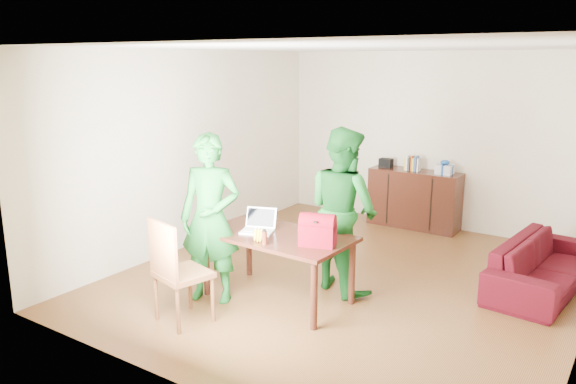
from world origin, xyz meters
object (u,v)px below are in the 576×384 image
Objects in this scene: laptop at (257,228)px; bottle at (264,237)px; table at (278,242)px; person_near at (210,219)px; sofa at (543,265)px; person_far at (343,210)px; red_bag at (318,233)px; chair at (183,292)px.

bottle is at bearing -62.37° from laptop.
laptop is at bearing -160.63° from table.
sofa is (2.96, 2.31, -0.63)m from person_near.
person_far is at bearing 59.96° from table.
red_bag reaches higher than laptop.
chair is 0.58× the size of person_near.
person_far is 1.09m from bottle.
red_bag is 0.18× the size of sofa.
red_bag is (0.77, -0.01, 0.09)m from laptop.
red_bag reaches higher than table.
person_far is 0.96× the size of sofa.
red_bag is (0.12, -0.75, -0.05)m from person_far.
laptop is (0.38, 0.32, -0.13)m from person_near.
chair is 0.55× the size of sofa.
table is at bearing 12.42° from person_near.
chair is 0.58× the size of person_far.
person_far is 5.26× the size of red_bag.
laptop is (0.26, 0.90, 0.48)m from chair.
table is 4.59× the size of red_bag.
bottle is 0.45× the size of red_bag.
person_far is 0.77m from red_bag.
sofa is at bearing 17.55° from person_near.
person_near is at bearing -177.55° from bottle.
person_near is at bearing -144.93° from table.
person_far is 11.58× the size of bottle.
bottle is at bearing -165.52° from red_bag.
table is at bearing 81.37° from person_far.
red_bag is at bearing 122.61° from person_far.
bottle is (0.57, 0.61, 0.51)m from chair.
red_bag reaches higher than bottle.
table is at bearing 77.63° from chair.
red_bag is (0.46, 0.28, 0.05)m from bottle.
chair is 1.47m from red_bag.
bottle reaches higher than table.
person_near is 0.51m from laptop.
table is 0.84× the size of sofa.
person_near is 5.18× the size of red_bag.
person_far is (0.91, 1.64, 0.62)m from chair.
person_near is 11.39× the size of bottle.
table is 0.77m from person_near.
person_near is at bearing 69.57° from person_far.
chair is at bearing -125.57° from laptop.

